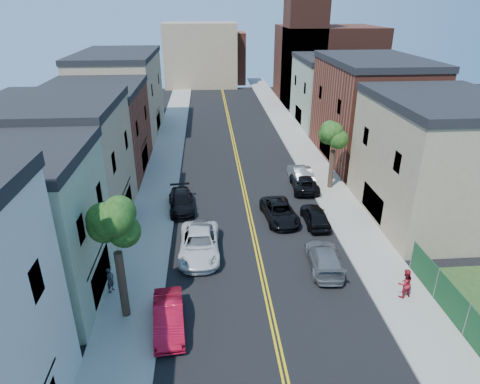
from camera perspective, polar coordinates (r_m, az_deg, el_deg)
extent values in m
cube|color=gray|center=(47.35, -10.12, 4.88)|extent=(3.20, 100.00, 0.15)
cube|color=gray|center=(48.40, 8.90, 5.40)|extent=(3.20, 100.00, 0.15)
cube|color=gray|center=(47.21, -8.00, 4.97)|extent=(0.30, 100.00, 0.15)
cube|color=gray|center=(48.03, 6.86, 5.38)|extent=(0.30, 100.00, 0.15)
cube|color=gray|center=(25.82, -28.93, -5.15)|extent=(9.00, 8.00, 8.50)
cube|color=#998466|center=(33.32, -23.30, 2.81)|extent=(9.00, 10.00, 9.00)
cube|color=brown|center=(43.48, -19.03, 7.58)|extent=(9.00, 12.00, 8.00)
cube|color=#998466|center=(56.58, -15.95, 12.47)|extent=(9.00, 16.00, 9.50)
cube|color=#998466|center=(35.07, 25.06, 3.53)|extent=(9.00, 12.00, 9.00)
cube|color=brown|center=(47.02, 17.22, 10.31)|extent=(9.00, 14.00, 10.00)
cube|color=gray|center=(60.10, 12.40, 13.01)|extent=(9.00, 12.00, 8.50)
cube|color=#4C2319|center=(75.96, 11.72, 16.73)|extent=(16.00, 14.00, 12.00)
cube|color=#4C2319|center=(70.37, 8.82, 20.45)|extent=(6.00, 6.00, 22.00)
cube|color=#998466|center=(86.99, -5.40, 18.05)|extent=(14.00, 8.00, 12.00)
cube|color=brown|center=(91.13, -2.72, 17.78)|extent=(10.00, 8.00, 10.00)
cylinder|color=#312418|center=(23.39, -15.72, -12.02)|extent=(0.44, 0.44, 3.96)
sphere|color=#12350E|center=(21.18, -17.04, -2.55)|extent=(5.20, 5.20, 5.20)
sphere|color=#12350E|center=(20.28, -16.17, -0.40)|extent=(3.90, 3.90, 3.90)
sphere|color=#12350E|center=(21.98, -17.94, -3.18)|extent=(3.64, 3.64, 3.64)
cylinder|color=#312418|center=(38.72, 12.34, 3.09)|extent=(0.44, 0.44, 3.52)
sphere|color=#12350E|center=(37.55, 12.85, 8.40)|extent=(4.40, 4.40, 4.40)
sphere|color=#12350E|center=(37.16, 13.78, 9.55)|extent=(3.30, 3.30, 3.30)
sphere|color=#12350E|center=(37.95, 11.96, 7.96)|extent=(3.08, 3.08, 3.08)
imported|color=red|center=(23.06, -9.68, -16.43)|extent=(1.90, 4.47, 1.44)
imported|color=silver|center=(28.57, -5.54, -7.04)|extent=(2.70, 5.78, 1.60)
imported|color=slate|center=(28.79, -5.24, -6.67)|extent=(2.18, 5.00, 1.68)
imported|color=black|center=(34.72, -8.01, -1.32)|extent=(2.41, 5.01, 1.41)
imported|color=slate|center=(27.71, 11.40, -8.78)|extent=(2.38, 5.04, 1.42)
imported|color=black|center=(32.69, 10.21, -3.19)|extent=(1.69, 4.17, 1.42)
imported|color=#969A9D|center=(40.01, 8.25, 2.40)|extent=(1.81, 4.88, 1.59)
imported|color=black|center=(38.58, 8.75, 1.31)|extent=(2.58, 5.01, 1.35)
imported|color=black|center=(32.93, 5.42, -2.70)|extent=(2.79, 5.20, 1.39)
imported|color=#28272F|center=(26.00, -17.26, -11.37)|extent=(0.56, 0.67, 1.57)
imported|color=maroon|center=(26.16, 21.52, -11.50)|extent=(1.02, 0.87, 1.82)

